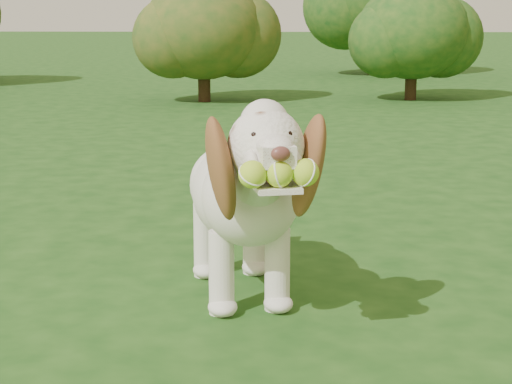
{
  "coord_description": "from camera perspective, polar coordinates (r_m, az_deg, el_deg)",
  "views": [
    {
      "loc": [
        -0.08,
        -3.32,
        1.19
      ],
      "look_at": [
        -0.21,
        -0.22,
        0.52
      ],
      "focal_mm": 60.0,
      "sensor_mm": 36.0,
      "label": 1
    }
  ],
  "objects": [
    {
      "name": "ground",
      "position": [
        3.53,
        3.64,
        -7.52
      ],
      "size": [
        80.0,
        80.0,
        0.0
      ],
      "primitive_type": "plane",
      "color": "#174012",
      "rests_on": "ground"
    },
    {
      "name": "shrub_b",
      "position": [
        11.03,
        -3.52,
        10.85
      ],
      "size": [
        1.53,
        1.53,
        1.59
      ],
      "color": "#382314",
      "rests_on": "ground"
    },
    {
      "name": "shrub_c",
      "position": [
        11.4,
        10.41,
        10.49
      ],
      "size": [
        1.45,
        1.45,
        1.51
      ],
      "color": "#382314",
      "rests_on": "ground"
    },
    {
      "name": "dog",
      "position": [
        3.45,
        -0.86,
        0.15
      ],
      "size": [
        0.65,
        1.34,
        0.88
      ],
      "rotation": [
        0.0,
        0.0,
        0.23
      ],
      "color": "silver",
      "rests_on": "ground"
    }
  ]
}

